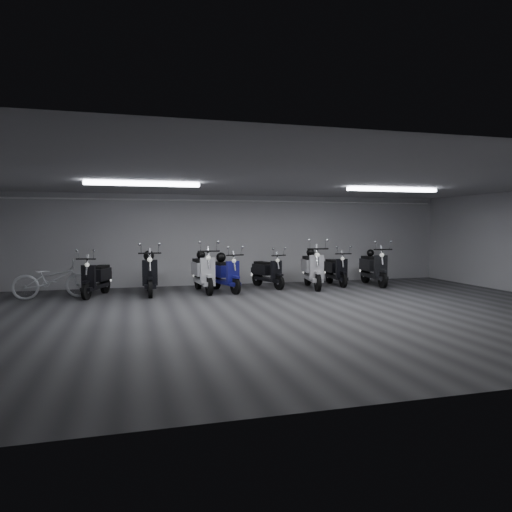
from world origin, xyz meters
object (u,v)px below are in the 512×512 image
object	(u,v)px
helmet_1	(221,257)
helmet_4	(370,253)
scooter_2	(203,266)
scooter_0	(96,272)
scooter_4	(225,268)
helmet_2	(149,256)
scooter_6	(313,263)
helmet_3	(201,255)
scooter_9	(374,263)
scooter_1	(149,268)
scooter_5	(268,267)
scooter_7	(336,265)
bicycle	(52,275)
helmet_0	(311,252)

from	to	relation	value
helmet_1	helmet_4	distance (m)	4.81
scooter_2	helmet_1	bearing A→B (deg)	10.58
scooter_2	scooter_0	bearing A→B (deg)	175.79
scooter_4	helmet_2	world-z (taller)	scooter_4
scooter_6	helmet_3	bearing A→B (deg)	-176.43
scooter_4	scooter_9	size ratio (longest dim) A/B	0.92
helmet_1	scooter_1	bearing A→B (deg)	-173.78
helmet_2	helmet_4	world-z (taller)	helmet_2
scooter_5	helmet_4	size ratio (longest dim) A/B	7.33
scooter_4	scooter_7	bearing A→B (deg)	-9.45
scooter_4	bicycle	distance (m)	4.46
helmet_2	helmet_4	distance (m)	6.79
scooter_5	helmet_4	world-z (taller)	scooter_5
scooter_6	scooter_9	xyz separation A→B (m)	(2.08, 0.11, -0.03)
scooter_1	helmet_2	size ratio (longest dim) A/B	6.60
scooter_4	helmet_3	bearing A→B (deg)	133.49
scooter_9	helmet_1	xyz separation A→B (m)	(-4.78, 0.09, 0.24)
scooter_1	scooter_6	distance (m)	4.69
scooter_7	bicycle	world-z (taller)	scooter_7
scooter_7	helmet_1	xyz separation A→B (m)	(-3.66, -0.22, 0.33)
scooter_9	helmet_4	xyz separation A→B (m)	(0.02, 0.26, 0.28)
scooter_2	helmet_3	distance (m)	0.40
scooter_1	scooter_7	distance (m)	5.66
scooter_7	scooter_9	distance (m)	1.17
scooter_4	scooter_9	bearing A→B (deg)	-14.85
scooter_1	helmet_0	xyz separation A→B (m)	(4.74, 0.29, 0.33)
helmet_1	helmet_3	world-z (taller)	helmet_3
helmet_0	helmet_2	world-z (taller)	helmet_2
scooter_1	bicycle	xyz separation A→B (m)	(-2.40, -0.04, -0.11)
scooter_0	helmet_0	xyz separation A→B (m)	(6.09, 0.27, 0.41)
scooter_9	bicycle	bearing A→B (deg)	-173.66
helmet_3	helmet_0	bearing A→B (deg)	-0.81
bicycle	helmet_3	bearing A→B (deg)	-91.60
scooter_0	bicycle	size ratio (longest dim) A/B	0.92
scooter_2	helmet_1	size ratio (longest dim) A/B	6.98
scooter_6	helmet_2	distance (m)	4.71
scooter_0	scooter_2	world-z (taller)	scooter_2
scooter_7	scooter_9	bearing A→B (deg)	-12.37
helmet_3	helmet_4	xyz separation A→B (m)	(5.36, 0.05, -0.03)
helmet_4	scooter_2	bearing A→B (deg)	-176.52
helmet_1	helmet_3	xyz separation A→B (m)	(-0.55, 0.12, 0.07)
helmet_3	scooter_9	bearing A→B (deg)	-2.27
scooter_4	helmet_2	size ratio (longest dim) A/B	6.07
scooter_0	scooter_4	size ratio (longest dim) A/B	0.97
helmet_1	helmet_4	world-z (taller)	helmet_4
helmet_0	scooter_5	bearing A→B (deg)	172.97
scooter_6	helmet_1	distance (m)	2.72
scooter_0	helmet_2	distance (m)	1.44
scooter_9	scooter_5	bearing A→B (deg)	179.73
scooter_0	helmet_3	world-z (taller)	scooter_0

